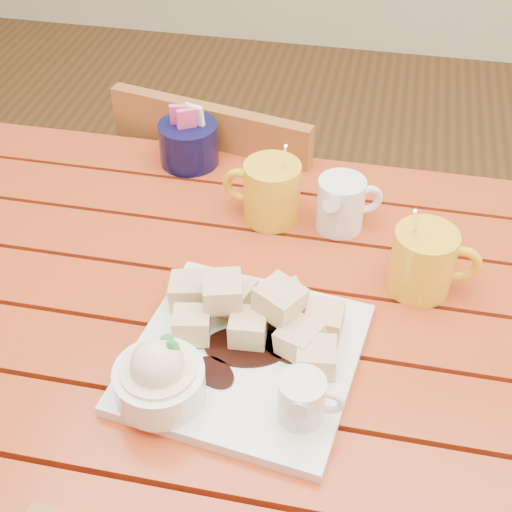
% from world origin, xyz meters
% --- Properties ---
extents(table, '(1.20, 0.79, 0.75)m').
position_xyz_m(table, '(0.00, 0.00, 0.64)').
color(table, '#993413').
rests_on(table, ground).
extents(dessert_plate, '(0.31, 0.31, 0.11)m').
position_xyz_m(dessert_plate, '(-0.00, -0.11, 0.78)').
color(dessert_plate, white).
rests_on(dessert_plate, table).
extents(coffee_mug_left, '(0.13, 0.09, 0.15)m').
position_xyz_m(coffee_mug_left, '(-0.01, 0.21, 0.80)').
color(coffee_mug_left, gold).
rests_on(coffee_mug_left, table).
extents(coffee_mug_right, '(0.13, 0.09, 0.15)m').
position_xyz_m(coffee_mug_right, '(0.23, 0.09, 0.80)').
color(coffee_mug_right, gold).
rests_on(coffee_mug_right, table).
extents(cream_pitcher, '(0.11, 0.09, 0.09)m').
position_xyz_m(cream_pitcher, '(0.10, 0.21, 0.80)').
color(cream_pitcher, white).
rests_on(cream_pitcher, table).
extents(sugar_caddy, '(0.10, 0.10, 0.11)m').
position_xyz_m(sugar_caddy, '(-0.18, 0.34, 0.79)').
color(sugar_caddy, black).
rests_on(sugar_caddy, table).
extents(chair_far, '(0.46, 0.46, 0.83)m').
position_xyz_m(chair_far, '(-0.14, 0.50, 0.46)').
color(chair_far, brown).
rests_on(chair_far, ground).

